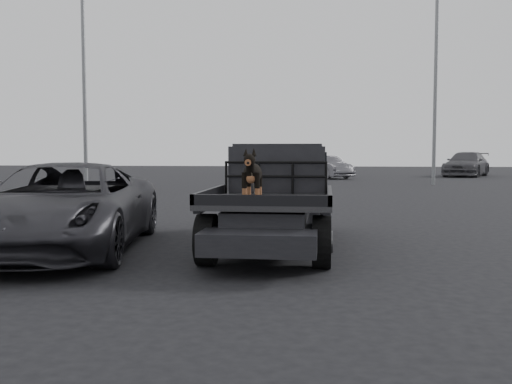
# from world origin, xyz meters

# --- Properties ---
(ground) EXTENTS (120.00, 120.00, 0.00)m
(ground) POSITION_xyz_m (0.00, 0.00, 0.00)
(ground) COLOR black
(ground) RESTS_ON ground
(flatbed_ute) EXTENTS (2.00, 5.40, 0.92)m
(flatbed_ute) POSITION_xyz_m (0.49, 2.50, 0.46)
(flatbed_ute) COLOR black
(flatbed_ute) RESTS_ON ground
(ute_cab) EXTENTS (1.72, 1.30, 0.88)m
(ute_cab) POSITION_xyz_m (0.49, 3.45, 1.36)
(ute_cab) COLOR black
(ute_cab) RESTS_ON flatbed_ute
(headache_rack) EXTENTS (1.80, 0.08, 0.55)m
(headache_rack) POSITION_xyz_m (0.49, 2.70, 1.20)
(headache_rack) COLOR black
(headache_rack) RESTS_ON flatbed_ute
(dog) EXTENTS (0.32, 0.60, 0.74)m
(dog) POSITION_xyz_m (0.34, 0.72, 1.29)
(dog) COLOR black
(dog) RESTS_ON flatbed_ute
(parked_suv) EXTENTS (3.25, 5.62, 1.47)m
(parked_suv) POSITION_xyz_m (-2.95, 1.71, 0.74)
(parked_suv) COLOR #2B2B30
(parked_suv) RESTS_ON ground
(distant_car_a) EXTENTS (3.50, 4.49, 1.43)m
(distant_car_a) POSITION_xyz_m (1.38, 29.12, 0.71)
(distant_car_a) COLOR #545358
(distant_car_a) RESTS_ON ground
(distant_car_b) EXTENTS (4.48, 6.18, 1.66)m
(distant_car_b) POSITION_xyz_m (10.88, 33.29, 0.83)
(distant_car_b) COLOR #46454A
(distant_car_b) RESTS_ON ground
(floodlight_near) EXTENTS (1.08, 0.28, 15.60)m
(floodlight_near) POSITION_xyz_m (-9.91, 18.45, 8.41)
(floodlight_near) COLOR slate
(floodlight_near) RESTS_ON ground
(floodlight_mid) EXTENTS (1.08, 0.28, 12.86)m
(floodlight_mid) POSITION_xyz_m (6.80, 22.69, 7.02)
(floodlight_mid) COLOR slate
(floodlight_mid) RESTS_ON ground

